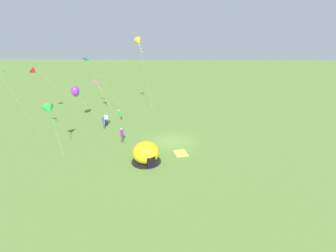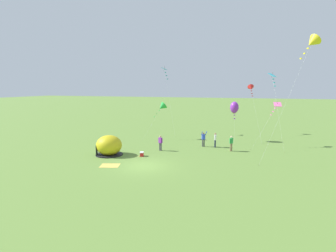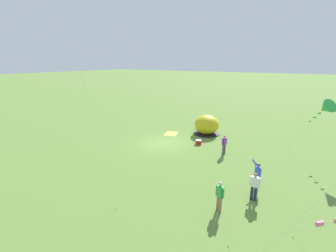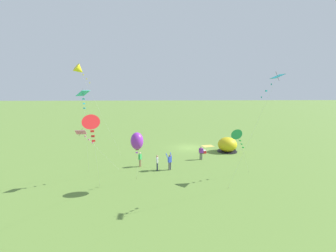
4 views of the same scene
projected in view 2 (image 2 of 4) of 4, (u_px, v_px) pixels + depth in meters
ground_plane at (144, 166)px, 23.77m from camera, size 300.00×300.00×0.00m
popup_tent at (109, 146)px, 27.42m from camera, size 2.81×2.81×2.10m
picnic_blanket at (110, 166)px, 23.82m from camera, size 2.01×1.74×0.01m
cooler_box at (142, 154)px, 27.05m from camera, size 0.53×0.63×0.44m
person_strolling at (215, 139)px, 30.94m from camera, size 0.25×0.59×1.72m
person_near_tent at (160, 142)px, 29.28m from camera, size 0.56×0.36×1.72m
person_arms_raised at (203, 138)px, 31.26m from camera, size 0.72×0.67×1.89m
person_center_field at (231, 143)px, 29.06m from camera, size 0.39×0.53×1.72m
kite_cyan at (273, 77)px, 31.96m from camera, size 2.02×5.42×8.90m
kite_pink at (276, 106)px, 31.39m from camera, size 3.26×4.08×5.36m
kite_red at (251, 88)px, 39.60m from camera, size 2.39×8.37×7.49m
kite_purple at (234, 107)px, 34.26m from camera, size 1.10×3.04×5.19m
kite_teal at (165, 71)px, 39.07m from camera, size 2.89×2.81×10.14m
kite_green at (162, 107)px, 35.71m from camera, size 3.00×2.87×5.08m
kite_yellow at (312, 42)px, 23.50m from camera, size 4.95×3.59×11.78m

